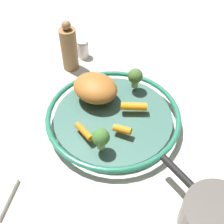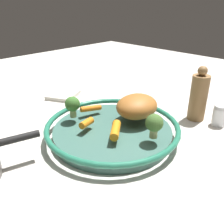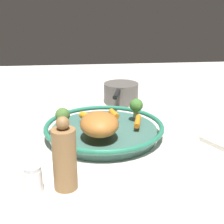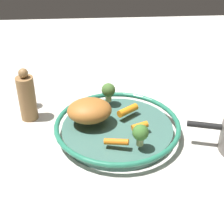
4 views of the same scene
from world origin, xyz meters
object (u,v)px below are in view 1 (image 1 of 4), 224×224
(serving_bowl, at_px, (113,118))
(baby_carrot_center, at_px, (134,106))
(salt_shaker, at_px, (83,49))
(broccoli_floret_edge, at_px, (101,138))
(baby_carrot_right, at_px, (84,131))
(broccoli_floret_large, at_px, (135,77))
(roast_chicken_piece, at_px, (95,88))
(saucepan, at_px, (215,219))
(baby_carrot_near_rim, at_px, (122,129))
(pepper_mill, at_px, (69,48))

(serving_bowl, height_order, baby_carrot_center, baby_carrot_center)
(salt_shaker, bearing_deg, broccoli_floret_edge, -41.03)
(baby_carrot_right, height_order, baby_carrot_center, baby_carrot_center)
(baby_carrot_right, bearing_deg, salt_shaker, 133.69)
(salt_shaker, bearing_deg, serving_bowl, -32.57)
(baby_carrot_right, bearing_deg, broccoli_floret_large, 91.74)
(roast_chicken_piece, xyz_separation_m, saucepan, (0.40, -0.11, -0.03))
(serving_bowl, distance_m, roast_chicken_piece, 0.09)
(broccoli_floret_edge, bearing_deg, baby_carrot_near_rim, 82.26)
(baby_carrot_right, height_order, broccoli_floret_large, broccoli_floret_large)
(baby_carrot_near_rim, height_order, broccoli_floret_edge, broccoli_floret_edge)
(baby_carrot_right, height_order, pepper_mill, pepper_mill)
(broccoli_floret_edge, distance_m, broccoli_floret_large, 0.23)
(saucepan, bearing_deg, pepper_mill, 161.44)
(serving_bowl, height_order, pepper_mill, pepper_mill)
(broccoli_floret_large, relative_size, saucepan, 0.27)
(baby_carrot_right, distance_m, broccoli_floret_large, 0.22)
(baby_carrot_center, bearing_deg, baby_carrot_near_rim, -73.26)
(broccoli_floret_edge, xyz_separation_m, broccoli_floret_large, (-0.07, 0.22, 0.00))
(roast_chicken_piece, xyz_separation_m, baby_carrot_right, (0.06, -0.12, -0.02))
(saucepan, bearing_deg, baby_carrot_right, -179.25)
(roast_chicken_piece, height_order, baby_carrot_near_rim, roast_chicken_piece)
(baby_carrot_right, bearing_deg, pepper_mill, 140.88)
(broccoli_floret_large, relative_size, pepper_mill, 0.36)
(broccoli_floret_large, bearing_deg, baby_carrot_near_rim, -64.03)
(baby_carrot_center, height_order, broccoli_floret_large, broccoli_floret_large)
(broccoli_floret_large, bearing_deg, saucepan, -31.39)
(baby_carrot_center, relative_size, pepper_mill, 0.41)
(baby_carrot_near_rim, xyz_separation_m, pepper_mill, (-0.31, 0.14, 0.02))
(baby_carrot_center, xyz_separation_m, saucepan, (0.29, -0.14, -0.01))
(serving_bowl, bearing_deg, salt_shaker, 147.43)
(serving_bowl, height_order, baby_carrot_near_rim, baby_carrot_near_rim)
(broccoli_floret_edge, xyz_separation_m, pepper_mill, (-0.31, 0.21, -0.00))
(serving_bowl, bearing_deg, pepper_mill, 158.15)
(salt_shaker, relative_size, pepper_mill, 0.37)
(roast_chicken_piece, bearing_deg, salt_shaker, 141.45)
(baby_carrot_center, xyz_separation_m, broccoli_floret_large, (-0.05, 0.07, 0.03))
(serving_bowl, distance_m, broccoli_floret_edge, 0.13)
(baby_carrot_near_rim, bearing_deg, salt_shaker, 147.55)
(roast_chicken_piece, bearing_deg, saucepan, -15.44)
(roast_chicken_piece, height_order, baby_carrot_center, roast_chicken_piece)
(broccoli_floret_edge, bearing_deg, broccoli_floret_large, 106.46)
(serving_bowl, xyz_separation_m, saucepan, (0.33, -0.09, 0.02))
(roast_chicken_piece, xyz_separation_m, broccoli_floret_large, (0.06, 0.10, 0.01))
(salt_shaker, relative_size, saucepan, 0.28)
(baby_carrot_right, xyz_separation_m, baby_carrot_near_rim, (0.07, 0.06, 0.00))
(pepper_mill, bearing_deg, baby_carrot_center, -11.68)
(roast_chicken_piece, xyz_separation_m, baby_carrot_center, (0.11, 0.02, -0.02))
(pepper_mill, height_order, saucepan, pepper_mill)
(salt_shaker, bearing_deg, broccoli_floret_large, -12.04)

